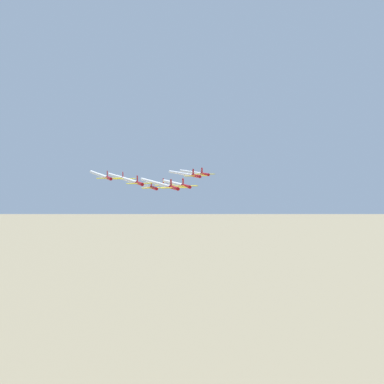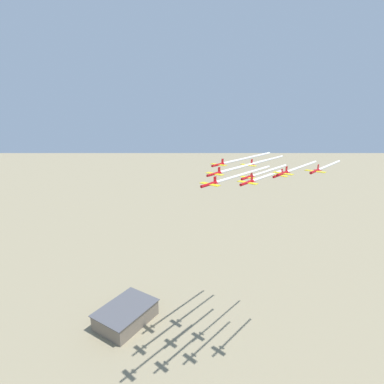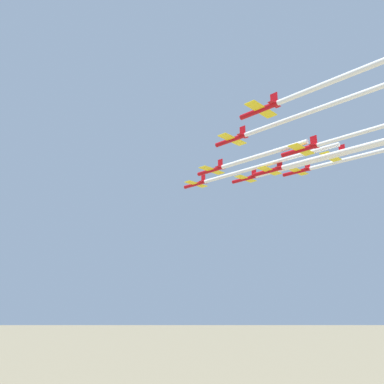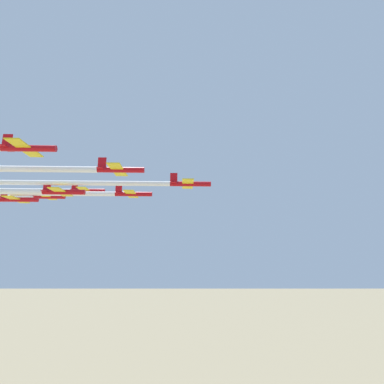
{
  "view_description": "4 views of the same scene",
  "coord_description": "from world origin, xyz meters",
  "px_view_note": "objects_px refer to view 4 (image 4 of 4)",
  "views": [
    {
      "loc": [
        153.65,
        -77.74,
        125.96
      ],
      "look_at": [
        -14.06,
        3.85,
        110.1
      ],
      "focal_mm": 50.0,
      "sensor_mm": 36.0,
      "label": 1
    },
    {
      "loc": [
        88.03,
        61.12,
        142.52
      ],
      "look_at": [
        -17.99,
        -6.99,
        107.46
      ],
      "focal_mm": 28.0,
      "sensor_mm": 36.0,
      "label": 2
    },
    {
      "loc": [
        -96.83,
        108.33,
        70.86
      ],
      "look_at": [
        -21.35,
        2.65,
        107.6
      ],
      "focal_mm": 35.0,
      "sensor_mm": 36.0,
      "label": 3
    },
    {
      "loc": [
        -33.52,
        -72.5,
        92.3
      ],
      "look_at": [
        -20.21,
        0.26,
        109.22
      ],
      "focal_mm": 28.0,
      "sensor_mm": 36.0,
      "label": 4
    }
  ],
  "objects_px": {
    "jet_4": "(62,192)",
    "jet_0": "(189,184)",
    "jet_3": "(87,191)",
    "jet_6": "(48,197)",
    "jet_7": "(18,199)",
    "jet_1": "(132,194)",
    "jet_2": "(119,170)",
    "jet_5": "(27,148)"
  },
  "relations": [
    {
      "from": "jet_1",
      "to": "jet_6",
      "type": "distance_m",
      "value": 36.69
    },
    {
      "from": "jet_1",
      "to": "jet_5",
      "type": "relative_size",
      "value": 1.0
    },
    {
      "from": "jet_1",
      "to": "jet_4",
      "type": "xyz_separation_m",
      "value": [
        -16.96,
        -6.86,
        -1.67
      ]
    },
    {
      "from": "jet_1",
      "to": "jet_2",
      "type": "relative_size",
      "value": 1.0
    },
    {
      "from": "jet_6",
      "to": "jet_1",
      "type": "bearing_deg",
      "value": 59.53
    },
    {
      "from": "jet_4",
      "to": "jet_7",
      "type": "relative_size",
      "value": 1.0
    },
    {
      "from": "jet_4",
      "to": "jet_5",
      "type": "height_order",
      "value": "jet_5"
    },
    {
      "from": "jet_5",
      "to": "jet_6",
      "type": "xyz_separation_m",
      "value": [
        -8.79,
        48.18,
        0.14
      ]
    },
    {
      "from": "jet_2",
      "to": "jet_3",
      "type": "bearing_deg",
      "value": -150.46
    },
    {
      "from": "jet_2",
      "to": "jet_5",
      "type": "height_order",
      "value": "jet_5"
    },
    {
      "from": "jet_0",
      "to": "jet_1",
      "type": "xyz_separation_m",
      "value": [
        -14.23,
        11.49,
        -0.7
      ]
    },
    {
      "from": "jet_1",
      "to": "jet_3",
      "type": "relative_size",
      "value": 1.0
    },
    {
      "from": "jet_6",
      "to": "jet_7",
      "type": "bearing_deg",
      "value": -0.0
    },
    {
      "from": "jet_2",
      "to": "jet_6",
      "type": "height_order",
      "value": "jet_6"
    },
    {
      "from": "jet_2",
      "to": "jet_7",
      "type": "distance_m",
      "value": 36.72
    },
    {
      "from": "jet_1",
      "to": "jet_3",
      "type": "height_order",
      "value": "jet_3"
    },
    {
      "from": "jet_7",
      "to": "jet_4",
      "type": "bearing_deg",
      "value": 59.53
    },
    {
      "from": "jet_0",
      "to": "jet_2",
      "type": "height_order",
      "value": "jet_2"
    },
    {
      "from": "jet_4",
      "to": "jet_6",
      "type": "height_order",
      "value": "jet_6"
    },
    {
      "from": "jet_0",
      "to": "jet_1",
      "type": "relative_size",
      "value": 1.0
    },
    {
      "from": "jet_4",
      "to": "jet_0",
      "type": "bearing_deg",
      "value": 90.0
    },
    {
      "from": "jet_3",
      "to": "jet_7",
      "type": "xyz_separation_m",
      "value": [
        -16.96,
        -6.86,
        -4.82
      ]
    },
    {
      "from": "jet_4",
      "to": "jet_1",
      "type": "bearing_deg",
      "value": 120.47
    },
    {
      "from": "jet_3",
      "to": "jet_5",
      "type": "distance_m",
      "value": 37.09
    },
    {
      "from": "jet_4",
      "to": "jet_7",
      "type": "height_order",
      "value": "jet_4"
    },
    {
      "from": "jet_3",
      "to": "jet_7",
      "type": "height_order",
      "value": "jet_3"
    },
    {
      "from": "jet_0",
      "to": "jet_5",
      "type": "height_order",
      "value": "jet_5"
    },
    {
      "from": "jet_2",
      "to": "jet_5",
      "type": "xyz_separation_m",
      "value": [
        -16.96,
        -6.86,
        1.29
      ]
    },
    {
      "from": "jet_3",
      "to": "jet_4",
      "type": "xyz_separation_m",
      "value": [
        -2.72,
        -18.35,
        -4.68
      ]
    },
    {
      "from": "jet_5",
      "to": "jet_1",
      "type": "bearing_deg",
      "value": 150.46
    },
    {
      "from": "jet_1",
      "to": "jet_2",
      "type": "distance_m",
      "value": 18.6
    },
    {
      "from": "jet_4",
      "to": "jet_6",
      "type": "bearing_deg",
      "value": -150.46
    },
    {
      "from": "jet_0",
      "to": "jet_6",
      "type": "relative_size",
      "value": 1.0
    },
    {
      "from": "jet_5",
      "to": "jet_7",
      "type": "distance_m",
      "value": 32.29
    },
    {
      "from": "jet_0",
      "to": "jet_3",
      "type": "relative_size",
      "value": 1.0
    },
    {
      "from": "jet_2",
      "to": "jet_7",
      "type": "relative_size",
      "value": 1.0
    },
    {
      "from": "jet_7",
      "to": "jet_6",
      "type": "bearing_deg",
      "value": 180.0
    },
    {
      "from": "jet_3",
      "to": "jet_6",
      "type": "bearing_deg",
      "value": -120.47
    },
    {
      "from": "jet_2",
      "to": "jet_3",
      "type": "distance_m",
      "value": 32.02
    },
    {
      "from": "jet_2",
      "to": "jet_0",
      "type": "bearing_deg",
      "value": 120.47
    },
    {
      "from": "jet_2",
      "to": "jet_7",
      "type": "bearing_deg",
      "value": -120.47
    },
    {
      "from": "jet_6",
      "to": "jet_7",
      "type": "xyz_separation_m",
      "value": [
        -2.72,
        -18.35,
        -4.66
      ]
    }
  ]
}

